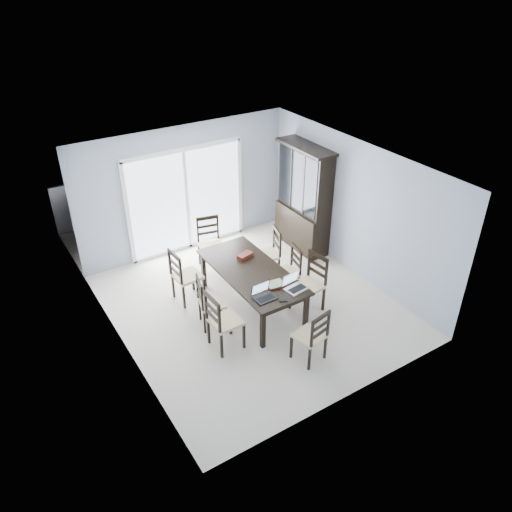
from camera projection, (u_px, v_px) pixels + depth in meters
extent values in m
plane|color=beige|center=(252.00, 306.00, 8.83)|extent=(5.00, 5.00, 0.00)
plane|color=white|center=(251.00, 167.00, 7.47)|extent=(5.00, 5.00, 0.00)
cube|color=#97A2B4|center=(185.00, 189.00, 9.95)|extent=(4.50, 0.02, 2.60)
cube|color=#97A2B4|center=(118.00, 284.00, 7.12)|extent=(0.02, 5.00, 2.60)
cube|color=#97A2B4|center=(355.00, 210.00, 9.17)|extent=(0.02, 5.00, 2.60)
cube|color=gray|center=(171.00, 229.00, 11.37)|extent=(4.50, 2.00, 0.10)
cube|color=#99999E|center=(151.00, 189.00, 11.78)|extent=(4.50, 0.06, 1.10)
cube|color=black|center=(252.00, 271.00, 8.45)|extent=(1.00, 2.20, 0.04)
cube|color=black|center=(252.00, 274.00, 8.48)|extent=(0.88, 2.08, 0.10)
cube|color=black|center=(263.00, 330.00, 7.74)|extent=(0.07, 0.07, 0.69)
cube|color=black|center=(306.00, 312.00, 8.12)|extent=(0.07, 0.07, 0.69)
cube|color=black|center=(204.00, 270.00, 9.18)|extent=(0.07, 0.07, 0.69)
cube|color=black|center=(243.00, 257.00, 9.56)|extent=(0.07, 0.07, 0.69)
cube|color=black|center=(302.00, 228.00, 10.42)|extent=(0.45, 1.30, 0.85)
cube|color=black|center=(305.00, 179.00, 9.87)|extent=(0.38, 1.30, 1.30)
cube|color=black|center=(306.00, 147.00, 9.51)|extent=(0.50, 1.38, 0.05)
cube|color=black|center=(311.00, 189.00, 9.48)|extent=(0.02, 0.36, 1.18)
cube|color=black|center=(297.00, 181.00, 9.79)|extent=(0.02, 0.36, 1.18)
cube|color=black|center=(285.00, 175.00, 10.09)|extent=(0.02, 0.36, 1.18)
cube|color=silver|center=(187.00, 201.00, 10.06)|extent=(2.40, 0.02, 2.10)
cube|color=white|center=(183.00, 149.00, 9.48)|extent=(2.52, 0.05, 0.08)
cube|color=white|center=(187.00, 201.00, 10.05)|extent=(0.06, 0.05, 2.10)
cube|color=white|center=(190.00, 245.00, 10.59)|extent=(2.52, 0.05, 0.05)
cube|color=black|center=(209.00, 332.00, 7.88)|extent=(0.04, 0.04, 0.46)
cube|color=black|center=(222.00, 346.00, 7.59)|extent=(0.04, 0.04, 0.46)
cube|color=black|center=(230.00, 323.00, 8.07)|extent=(0.04, 0.04, 0.46)
cube|color=black|center=(244.00, 336.00, 7.78)|extent=(0.04, 0.04, 0.46)
cube|color=beige|center=(226.00, 321.00, 7.70)|extent=(0.46, 0.46, 0.05)
cube|color=black|center=(200.00, 310.00, 8.40)|extent=(0.04, 0.04, 0.41)
cube|color=black|center=(205.00, 323.00, 8.10)|extent=(0.04, 0.04, 0.41)
cube|color=black|center=(221.00, 306.00, 8.49)|extent=(0.04, 0.04, 0.41)
cube|color=black|center=(227.00, 318.00, 8.19)|extent=(0.04, 0.04, 0.41)
cube|color=beige|center=(212.00, 303.00, 8.17)|extent=(0.49, 0.49, 0.05)
cube|color=black|center=(173.00, 286.00, 8.94)|extent=(0.04, 0.04, 0.46)
cube|color=black|center=(184.00, 297.00, 8.65)|extent=(0.04, 0.04, 0.46)
cube|color=black|center=(193.00, 279.00, 9.14)|extent=(0.04, 0.04, 0.46)
cube|color=black|center=(204.00, 290.00, 8.85)|extent=(0.04, 0.04, 0.46)
cube|color=beige|center=(188.00, 276.00, 8.76)|extent=(0.47, 0.47, 0.05)
cube|color=black|center=(323.00, 299.00, 8.61)|extent=(0.04, 0.04, 0.46)
cube|color=black|center=(307.00, 289.00, 8.87)|extent=(0.04, 0.04, 0.46)
cube|color=black|center=(307.00, 308.00, 8.38)|extent=(0.04, 0.04, 0.46)
cube|color=black|center=(290.00, 297.00, 8.65)|extent=(0.04, 0.04, 0.46)
cube|color=beige|center=(307.00, 286.00, 8.49)|extent=(0.51, 0.51, 0.05)
cube|color=black|center=(299.00, 287.00, 8.97)|extent=(0.04, 0.04, 0.41)
cube|color=black|center=(290.00, 276.00, 9.26)|extent=(0.04, 0.04, 0.41)
cube|color=black|center=(280.00, 291.00, 8.86)|extent=(0.04, 0.04, 0.41)
cube|color=black|center=(272.00, 280.00, 9.15)|extent=(0.04, 0.04, 0.41)
cube|color=beige|center=(286.00, 273.00, 8.94)|extent=(0.47, 0.47, 0.05)
cube|color=black|center=(279.00, 269.00, 9.45)|extent=(0.04, 0.04, 0.43)
cube|color=black|center=(273.00, 259.00, 9.76)|extent=(0.04, 0.04, 0.43)
cube|color=black|center=(260.00, 272.00, 9.36)|extent=(0.04, 0.04, 0.43)
cube|color=black|center=(254.00, 262.00, 9.67)|extent=(0.04, 0.04, 0.43)
cube|color=beige|center=(266.00, 255.00, 9.44)|extent=(0.52, 0.52, 0.05)
cube|color=black|center=(309.00, 359.00, 7.38)|extent=(0.04, 0.04, 0.41)
cube|color=black|center=(325.00, 348.00, 7.59)|extent=(0.04, 0.04, 0.41)
cube|color=black|center=(291.00, 347.00, 7.60)|extent=(0.04, 0.04, 0.41)
cube|color=black|center=(307.00, 336.00, 7.82)|extent=(0.04, 0.04, 0.41)
cube|color=beige|center=(309.00, 336.00, 7.48)|extent=(0.48, 0.48, 0.05)
cube|color=black|center=(219.00, 250.00, 10.01)|extent=(0.04, 0.04, 0.46)
cube|color=black|center=(199.00, 254.00, 9.89)|extent=(0.04, 0.04, 0.46)
cube|color=black|center=(225.00, 260.00, 9.69)|extent=(0.04, 0.04, 0.46)
cube|color=black|center=(205.00, 264.00, 9.57)|extent=(0.04, 0.04, 0.46)
cube|color=beige|center=(211.00, 246.00, 9.66)|extent=(0.53, 0.53, 0.05)
cube|color=black|center=(265.00, 298.00, 7.75)|extent=(0.35, 0.24, 0.02)
cube|color=silver|center=(265.00, 292.00, 7.69)|extent=(0.30, 0.05, 0.18)
cube|color=silver|center=(297.00, 289.00, 7.96)|extent=(0.39, 0.29, 0.02)
cube|color=silver|center=(297.00, 282.00, 7.90)|extent=(0.32, 0.08, 0.19)
cube|color=maroon|center=(275.00, 285.00, 8.04)|extent=(0.30, 0.25, 0.03)
cube|color=gold|center=(275.00, 284.00, 8.03)|extent=(0.30, 0.24, 0.01)
cube|color=black|center=(283.00, 301.00, 7.70)|extent=(0.14, 0.10, 0.01)
cube|color=#43100D|center=(245.00, 256.00, 8.78)|extent=(0.31, 0.21, 0.07)
cube|color=brown|center=(129.00, 217.00, 10.76)|extent=(1.94, 1.75, 0.92)
cube|color=gray|center=(126.00, 196.00, 10.50)|extent=(1.99, 1.80, 0.06)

